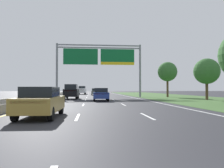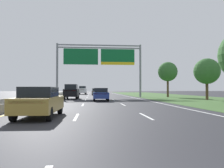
% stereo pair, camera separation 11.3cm
% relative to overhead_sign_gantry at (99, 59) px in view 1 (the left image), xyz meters
% --- Properties ---
extents(ground_plane, '(220.00, 220.00, 0.00)m').
position_rel_overhead_sign_gantry_xyz_m(ground_plane, '(-0.30, -3.35, -6.70)').
color(ground_plane, '#2B2B30').
extents(lane_striping, '(11.96, 106.00, 0.01)m').
position_rel_overhead_sign_gantry_xyz_m(lane_striping, '(-0.30, -3.80, -6.70)').
color(lane_striping, white).
rests_on(lane_striping, ground).
extents(grass_verge_right, '(14.00, 110.00, 0.02)m').
position_rel_overhead_sign_gantry_xyz_m(grass_verge_right, '(13.65, -3.35, -6.69)').
color(grass_verge_right, '#3D602D').
rests_on(grass_verge_right, ground).
extents(median_barrier_concrete, '(0.60, 110.00, 0.85)m').
position_rel_overhead_sign_gantry_xyz_m(median_barrier_concrete, '(-6.90, -3.35, -6.35)').
color(median_barrier_concrete, '#A8A399').
rests_on(median_barrier_concrete, ground).
extents(overhead_sign_gantry, '(15.06, 0.42, 9.41)m').
position_rel_overhead_sign_gantry_xyz_m(overhead_sign_gantry, '(0.00, 0.00, 0.00)').
color(overhead_sign_gantry, gray).
rests_on(overhead_sign_gantry, ground).
extents(pickup_truck_white, '(2.14, 5.45, 2.20)m').
position_rel_overhead_sign_gantry_xyz_m(pickup_truck_white, '(-3.81, 20.51, -5.63)').
color(pickup_truck_white, silver).
rests_on(pickup_truck_white, ground).
extents(car_blue_centre_lane_sedan, '(1.91, 4.43, 1.57)m').
position_rel_overhead_sign_gantry_xyz_m(car_blue_centre_lane_sedan, '(-0.23, -12.17, -5.88)').
color(car_blue_centre_lane_sedan, navy).
rests_on(car_blue_centre_lane_sedan, ground).
extents(car_gold_left_lane_sedan, '(1.91, 4.44, 1.57)m').
position_rel_overhead_sign_gantry_xyz_m(car_gold_left_lane_sedan, '(-4.03, -27.80, -5.88)').
color(car_gold_left_lane_sedan, '#A38438').
rests_on(car_gold_left_lane_sedan, ground).
extents(car_grey_centre_lane_sedan, '(1.90, 4.43, 1.57)m').
position_rel_overhead_sign_gantry_xyz_m(car_grey_centre_lane_sedan, '(-0.41, 12.23, -5.88)').
color(car_grey_centre_lane_sedan, slate).
rests_on(car_grey_centre_lane_sedan, ground).
extents(car_black_left_lane_suv, '(1.97, 4.73, 2.11)m').
position_rel_overhead_sign_gantry_xyz_m(car_black_left_lane_suv, '(-4.24, -6.72, -5.60)').
color(car_black_left_lane_suv, black).
rests_on(car_black_left_lane_suv, ground).
extents(roadside_tree_mid, '(3.39, 3.39, 5.50)m').
position_rel_overhead_sign_gantry_xyz_m(roadside_tree_mid, '(13.80, -11.27, -2.92)').
color(roadside_tree_mid, '#4C3823').
rests_on(roadside_tree_mid, ground).
extents(roadside_tree_far, '(3.44, 3.44, 6.24)m').
position_rel_overhead_sign_gantry_xyz_m(roadside_tree_far, '(12.08, -0.88, -2.21)').
color(roadside_tree_far, '#4C3823').
rests_on(roadside_tree_far, ground).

